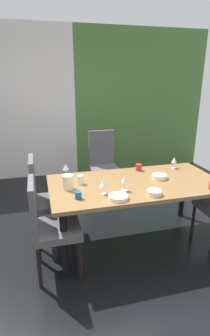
{
  "coord_description": "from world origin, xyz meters",
  "views": [
    {
      "loc": [
        -0.55,
        -2.48,
        1.85
      ],
      "look_at": [
        0.19,
        0.32,
        0.85
      ],
      "focal_mm": 28.0,
      "sensor_mm": 36.0,
      "label": 1
    }
  ],
  "objects_px": {
    "serving_bowl_left": "(154,193)",
    "chair_left_far": "(45,196)",
    "dining_table": "(135,189)",
    "wine_glass_south": "(104,184)",
    "cup_right": "(80,180)",
    "wine_glass_corner": "(125,180)",
    "chair_left_near": "(48,223)",
    "wine_glass_east": "(174,160)",
    "serving_bowl_front": "(118,197)",
    "pitcher_near_shelf": "(68,182)",
    "cup_north": "(78,195)",
    "wine_glass_rear": "(66,167)",
    "cup_west": "(139,167)",
    "serving_bowl_near_window": "(159,176)",
    "chair_head_far": "(103,161)"
  },
  "relations": [
    {
      "from": "cup_west",
      "to": "cup_north",
      "type": "distance_m",
      "value": 1.06
    },
    {
      "from": "wine_glass_east",
      "to": "wine_glass_south",
      "type": "distance_m",
      "value": 1.2
    },
    {
      "from": "serving_bowl_left",
      "to": "chair_left_far",
      "type": "bearing_deg",
      "value": 147.92
    },
    {
      "from": "wine_glass_east",
      "to": "serving_bowl_near_window",
      "type": "xyz_separation_m",
      "value": [
        -0.34,
        -0.29,
        -0.08
      ]
    },
    {
      "from": "dining_table",
      "to": "chair_left_near",
      "type": "xyz_separation_m",
      "value": [
        -0.99,
        -0.3,
        -0.12
      ]
    },
    {
      "from": "wine_glass_corner",
      "to": "serving_bowl_left",
      "type": "xyz_separation_m",
      "value": [
        0.25,
        -0.18,
        -0.1
      ]
    },
    {
      "from": "cup_north",
      "to": "pitcher_near_shelf",
      "type": "relative_size",
      "value": 0.47
    },
    {
      "from": "dining_table",
      "to": "cup_right",
      "type": "height_order",
      "value": "cup_right"
    },
    {
      "from": "dining_table",
      "to": "cup_west",
      "type": "relative_size",
      "value": 23.51
    },
    {
      "from": "serving_bowl_near_window",
      "to": "serving_bowl_front",
      "type": "bearing_deg",
      "value": -147.43
    },
    {
      "from": "serving_bowl_near_window",
      "to": "cup_north",
      "type": "distance_m",
      "value": 1.03
    },
    {
      "from": "dining_table",
      "to": "cup_right",
      "type": "xyz_separation_m",
      "value": [
        -0.6,
        0.11,
        0.13
      ]
    },
    {
      "from": "wine_glass_south",
      "to": "cup_right",
      "type": "xyz_separation_m",
      "value": [
        -0.18,
        0.32,
        -0.06
      ]
    },
    {
      "from": "chair_left_near",
      "to": "pitcher_near_shelf",
      "type": "relative_size",
      "value": 6.36
    },
    {
      "from": "wine_glass_rear",
      "to": "cup_north",
      "type": "bearing_deg",
      "value": -85.79
    },
    {
      "from": "serving_bowl_near_window",
      "to": "cup_right",
      "type": "relative_size",
      "value": 1.77
    },
    {
      "from": "dining_table",
      "to": "chair_left_far",
      "type": "bearing_deg",
      "value": 163.18
    },
    {
      "from": "chair_left_near",
      "to": "chair_left_far",
      "type": "xyz_separation_m",
      "value": [
        -0.0,
        0.6,
        0.01
      ]
    },
    {
      "from": "cup_right",
      "to": "cup_west",
      "type": "bearing_deg",
      "value": 18.13
    },
    {
      "from": "serving_bowl_near_window",
      "to": "wine_glass_south",
      "type": "bearing_deg",
      "value": -160.94
    },
    {
      "from": "wine_glass_east",
      "to": "serving_bowl_left",
      "type": "relative_size",
      "value": 0.99
    },
    {
      "from": "chair_left_far",
      "to": "cup_right",
      "type": "bearing_deg",
      "value": 64.11
    },
    {
      "from": "chair_left_far",
      "to": "cup_north",
      "type": "height_order",
      "value": "chair_left_far"
    },
    {
      "from": "serving_bowl_left",
      "to": "cup_west",
      "type": "xyz_separation_m",
      "value": [
        0.12,
        0.72,
        0.02
      ]
    },
    {
      "from": "chair_left_far",
      "to": "wine_glass_corner",
      "type": "xyz_separation_m",
      "value": [
        0.8,
        -0.48,
        0.3
      ]
    },
    {
      "from": "wine_glass_rear",
      "to": "serving_bowl_near_window",
      "type": "height_order",
      "value": "wine_glass_rear"
    },
    {
      "from": "wine_glass_south",
      "to": "cup_north",
      "type": "distance_m",
      "value": 0.28
    },
    {
      "from": "wine_glass_south",
      "to": "wine_glass_corner",
      "type": "bearing_deg",
      "value": 7.18
    },
    {
      "from": "cup_right",
      "to": "pitcher_near_shelf",
      "type": "relative_size",
      "value": 0.63
    },
    {
      "from": "pitcher_near_shelf",
      "to": "chair_left_far",
      "type": "bearing_deg",
      "value": 129.17
    },
    {
      "from": "serving_bowl_front",
      "to": "cup_north",
      "type": "height_order",
      "value": "cup_north"
    },
    {
      "from": "dining_table",
      "to": "cup_west",
      "type": "distance_m",
      "value": 0.42
    },
    {
      "from": "chair_head_far",
      "to": "wine_glass_east",
      "type": "height_order",
      "value": "chair_head_far"
    },
    {
      "from": "wine_glass_south",
      "to": "wine_glass_rear",
      "type": "relative_size",
      "value": 0.94
    },
    {
      "from": "wine_glass_corner",
      "to": "pitcher_near_shelf",
      "type": "xyz_separation_m",
      "value": [
        -0.55,
        0.18,
        -0.04
      ]
    },
    {
      "from": "chair_head_far",
      "to": "pitcher_near_shelf",
      "type": "bearing_deg",
      "value": 62.15
    },
    {
      "from": "chair_left_near",
      "to": "wine_glass_east",
      "type": "distance_m",
      "value": 1.78
    },
    {
      "from": "cup_right",
      "to": "pitcher_near_shelf",
      "type": "bearing_deg",
      "value": -143.28
    },
    {
      "from": "dining_table",
      "to": "wine_glass_south",
      "type": "height_order",
      "value": "wine_glass_south"
    },
    {
      "from": "pitcher_near_shelf",
      "to": "wine_glass_south",
      "type": "bearing_deg",
      "value": -32.94
    },
    {
      "from": "cup_right",
      "to": "serving_bowl_near_window",
      "type": "bearing_deg",
      "value": -4.38
    },
    {
      "from": "chair_left_far",
      "to": "chair_left_near",
      "type": "bearing_deg",
      "value": 0.34
    },
    {
      "from": "cup_west",
      "to": "pitcher_near_shelf",
      "type": "bearing_deg",
      "value": -158.51
    },
    {
      "from": "serving_bowl_front",
      "to": "pitcher_near_shelf",
      "type": "xyz_separation_m",
      "value": [
        -0.43,
        0.36,
        0.06
      ]
    },
    {
      "from": "chair_left_far",
      "to": "pitcher_near_shelf",
      "type": "height_order",
      "value": "chair_left_far"
    },
    {
      "from": "chair_head_far",
      "to": "serving_bowl_front",
      "type": "relative_size",
      "value": 5.57
    },
    {
      "from": "wine_glass_rear",
      "to": "pitcher_near_shelf",
      "type": "bearing_deg",
      "value": -93.11
    },
    {
      "from": "chair_left_far",
      "to": "serving_bowl_near_window",
      "type": "relative_size",
      "value": 5.91
    },
    {
      "from": "pitcher_near_shelf",
      "to": "cup_west",
      "type": "bearing_deg",
      "value": 21.49
    },
    {
      "from": "serving_bowl_near_window",
      "to": "pitcher_near_shelf",
      "type": "relative_size",
      "value": 1.12
    }
  ]
}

